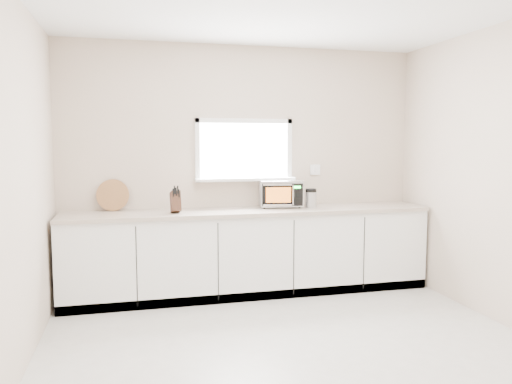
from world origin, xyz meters
name	(u,v)px	position (x,y,z in m)	size (l,w,h in m)	color
ground	(301,358)	(0.00, 0.00, 0.00)	(4.00, 4.00, 0.00)	beige
back_wall	(244,167)	(0.00, 2.00, 1.36)	(4.00, 0.17, 2.70)	beige
cabinets	(250,253)	(0.00, 1.70, 0.44)	(3.92, 0.60, 0.88)	white
countertop	(250,211)	(0.00, 1.69, 0.90)	(3.92, 0.64, 0.04)	#C2AEA0
microwave	(280,193)	(0.38, 1.83, 1.08)	(0.51, 0.44, 0.30)	black
knife_block	(175,201)	(-0.80, 1.62, 1.04)	(0.11, 0.20, 0.28)	#452218
cutting_board	(113,195)	(-1.42, 1.94, 1.09)	(0.33, 0.33, 0.02)	#A66E40
coffee_grinder	(311,198)	(0.69, 1.68, 1.03)	(0.14, 0.14, 0.21)	#B7B9BF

